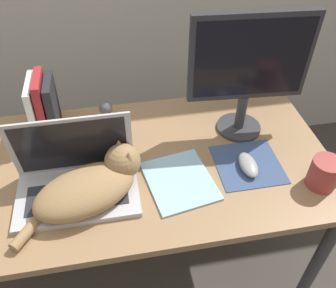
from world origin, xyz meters
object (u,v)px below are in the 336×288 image
object	(u,v)px
laptop	(76,179)
notepad	(180,181)
computer_mouse	(248,165)
webcam	(106,109)
cat	(92,185)
mug	(325,173)
book_row	(43,107)
external_monitor	(249,69)

from	to	relation	value
laptop	notepad	distance (m)	0.32
computer_mouse	webcam	world-z (taller)	webcam
laptop	cat	distance (m)	0.06
mug	cat	bearing A→B (deg)	174.05
computer_mouse	notepad	size ratio (longest dim) A/B	0.43
book_row	webcam	xyz separation A→B (m)	(0.21, 0.03, -0.06)
external_monitor	book_row	xyz separation A→B (m)	(-0.70, 0.11, -0.15)
external_monitor	laptop	bearing A→B (deg)	-161.81
cat	notepad	distance (m)	0.28
notepad	webcam	distance (m)	0.43
mug	webcam	bearing A→B (deg)	145.03
cat	webcam	distance (m)	0.39
laptop	webcam	size ratio (longest dim) A/B	4.88
cat	external_monitor	size ratio (longest dim) A/B	0.87
cat	computer_mouse	distance (m)	0.51
external_monitor	notepad	bearing A→B (deg)	-140.90
computer_mouse	mug	distance (m)	0.23
laptop	external_monitor	world-z (taller)	external_monitor
computer_mouse	laptop	bearing A→B (deg)	178.90
external_monitor	computer_mouse	distance (m)	0.32
external_monitor	mug	xyz separation A→B (m)	(0.17, -0.31, -0.21)
webcam	mug	size ratio (longest dim) A/B	0.56
cat	notepad	xyz separation A→B (m)	(0.27, 0.01, -0.05)
laptop	computer_mouse	xyz separation A→B (m)	(0.55, -0.01, -0.03)
webcam	external_monitor	bearing A→B (deg)	-17.03
cat	notepad	bearing A→B (deg)	3.16
laptop	computer_mouse	bearing A→B (deg)	-1.10
book_row	webcam	size ratio (longest dim) A/B	3.04
external_monitor	webcam	distance (m)	0.55
book_row	cat	bearing A→B (deg)	-65.96
mug	computer_mouse	bearing A→B (deg)	153.33
external_monitor	webcam	world-z (taller)	external_monitor
book_row	notepad	distance (m)	0.55
notepad	mug	xyz separation A→B (m)	(0.44, -0.09, 0.05)
laptop	cat	world-z (taller)	laptop
computer_mouse	book_row	size ratio (longest dim) A/B	0.49
cat	laptop	bearing A→B (deg)	140.56
laptop	external_monitor	distance (m)	0.66
laptop	computer_mouse	distance (m)	0.55
book_row	notepad	size ratio (longest dim) A/B	0.87
book_row	notepad	xyz separation A→B (m)	(0.43, -0.33, -0.11)
external_monitor	webcam	size ratio (longest dim) A/B	5.89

